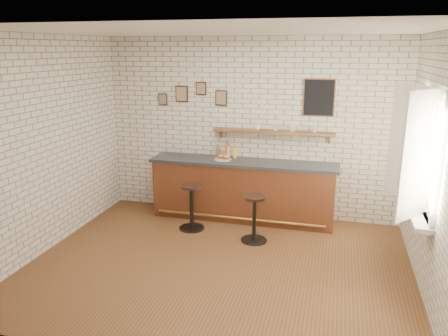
{
  "coord_description": "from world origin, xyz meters",
  "views": [
    {
      "loc": [
        1.41,
        -5.11,
        2.8
      ],
      "look_at": [
        -0.17,
        0.9,
        1.09
      ],
      "focal_mm": 35.0,
      "sensor_mm": 36.0,
      "label": 1
    }
  ],
  "objects": [
    {
      "name": "ground",
      "position": [
        0.0,
        0.0,
        0.0
      ],
      "size": [
        5.0,
        5.0,
        0.0
      ],
      "primitive_type": "plane",
      "color": "brown",
      "rests_on": "ground"
    },
    {
      "name": "bar_counter",
      "position": [
        -0.05,
        1.7,
        0.51
      ],
      "size": [
        3.1,
        0.65,
        1.01
      ],
      "color": "#5B2C18",
      "rests_on": "ground"
    },
    {
      "name": "sandwich_plate",
      "position": [
        -0.4,
        1.7,
        1.02
      ],
      "size": [
        0.28,
        0.28,
        0.01
      ],
      "primitive_type": "cylinder",
      "color": "white",
      "rests_on": "bar_counter"
    },
    {
      "name": "ciabatta_sandwich",
      "position": [
        -0.39,
        1.7,
        1.06
      ],
      "size": [
        0.23,
        0.17,
        0.07
      ],
      "color": "tan",
      "rests_on": "sandwich_plate"
    },
    {
      "name": "potato_chips",
      "position": [
        -0.41,
        1.7,
        1.02
      ],
      "size": [
        0.27,
        0.16,
        0.0
      ],
      "color": "gold",
      "rests_on": "sandwich_plate"
    },
    {
      "name": "bitters_bottle_brown",
      "position": [
        -0.53,
        1.88,
        1.1
      ],
      "size": [
        0.07,
        0.07,
        0.22
      ],
      "color": "brown",
      "rests_on": "bar_counter"
    },
    {
      "name": "bitters_bottle_white",
      "position": [
        -0.36,
        1.88,
        1.11
      ],
      "size": [
        0.06,
        0.06,
        0.24
      ],
      "color": "white",
      "rests_on": "bar_counter"
    },
    {
      "name": "bitters_bottle_amber",
      "position": [
        -0.37,
        1.88,
        1.13
      ],
      "size": [
        0.07,
        0.07,
        0.29
      ],
      "color": "#A94C1B",
      "rests_on": "bar_counter"
    },
    {
      "name": "condiment_bottle_yellow",
      "position": [
        -0.24,
        1.88,
        1.09
      ],
      "size": [
        0.06,
        0.06,
        0.2
      ],
      "color": "yellow",
      "rests_on": "bar_counter"
    },
    {
      "name": "bar_stool_left",
      "position": [
        -0.74,
        1.06,
        0.39
      ],
      "size": [
        0.41,
        0.41,
        0.73
      ],
      "color": "black",
      "rests_on": "ground"
    },
    {
      "name": "bar_stool_right",
      "position": [
        0.31,
        0.86,
        0.38
      ],
      "size": [
        0.39,
        0.39,
        0.71
      ],
      "color": "black",
      "rests_on": "ground"
    },
    {
      "name": "wall_shelf",
      "position": [
        0.4,
        1.9,
        1.48
      ],
      "size": [
        2.0,
        0.18,
        0.18
      ],
      "color": "brown",
      "rests_on": "ground"
    },
    {
      "name": "shelf_cup_a",
      "position": [
        0.14,
        1.9,
        1.55
      ],
      "size": [
        0.12,
        0.12,
        0.09
      ],
      "primitive_type": "imported",
      "rotation": [
        0.0,
        0.0,
        0.05
      ],
      "color": "white",
      "rests_on": "wall_shelf"
    },
    {
      "name": "shelf_cup_b",
      "position": [
        0.43,
        1.9,
        1.55
      ],
      "size": [
        0.14,
        0.14,
        0.09
      ],
      "primitive_type": "imported",
      "rotation": [
        0.0,
        0.0,
        0.56
      ],
      "color": "white",
      "rests_on": "wall_shelf"
    },
    {
      "name": "shelf_cup_c",
      "position": [
        0.71,
        1.9,
        1.55
      ],
      "size": [
        0.17,
        0.17,
        0.1
      ],
      "primitive_type": "imported",
      "rotation": [
        0.0,
        0.0,
        1.19
      ],
      "color": "white",
      "rests_on": "wall_shelf"
    },
    {
      "name": "shelf_cup_d",
      "position": [
        1.07,
        1.9,
        1.54
      ],
      "size": [
        0.1,
        0.1,
        0.09
      ],
      "primitive_type": "imported",
      "rotation": [
        0.0,
        0.0,
        -0.07
      ],
      "color": "white",
      "rests_on": "wall_shelf"
    },
    {
      "name": "back_wall_decor",
      "position": [
        0.23,
        1.98,
        2.05
      ],
      "size": [
        2.96,
        0.02,
        0.56
      ],
      "color": "black",
      "rests_on": "ground"
    },
    {
      "name": "window_sill",
      "position": [
        2.4,
        0.3,
        0.9
      ],
      "size": [
        0.2,
        1.35,
        0.06
      ],
      "color": "white",
      "rests_on": "ground"
    },
    {
      "name": "casement_window",
      "position": [
        2.36,
        0.3,
        1.65
      ],
      "size": [
        0.4,
        1.3,
        1.56
      ],
      "color": "white",
      "rests_on": "ground"
    },
    {
      "name": "book_lower",
      "position": [
        2.38,
        0.29,
        0.94
      ],
      "size": [
        0.22,
        0.27,
        0.02
      ],
      "primitive_type": "imported",
      "rotation": [
        0.0,
        0.0,
        -0.18
      ],
      "color": "tan",
      "rests_on": "window_sill"
    },
    {
      "name": "book_upper",
      "position": [
        2.38,
        0.27,
        0.96
      ],
      "size": [
        0.25,
        0.29,
        0.02
      ],
      "primitive_type": "imported",
      "rotation": [
        0.0,
        0.0,
        -0.33
      ],
      "color": "tan",
      "rests_on": "book_lower"
    }
  ]
}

